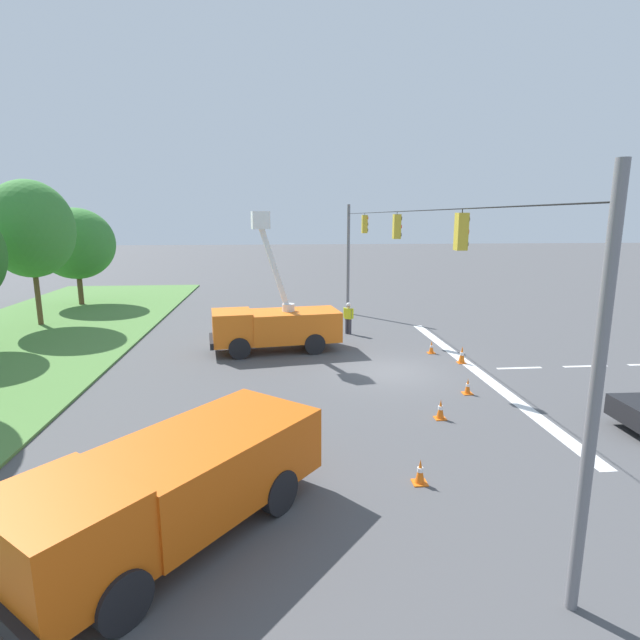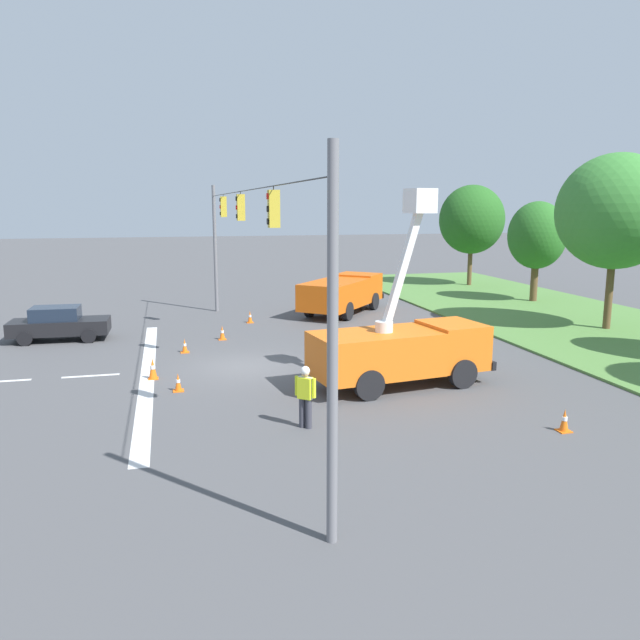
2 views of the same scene
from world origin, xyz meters
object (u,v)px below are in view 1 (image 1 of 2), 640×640
at_px(tree_east_end, 76,244).
at_px(road_worker, 348,316).
at_px(traffic_cone_foreground_right, 462,355).
at_px(utility_truck_bucket_lift, 275,323).
at_px(utility_truck_support_near, 174,483).
at_px(traffic_cone_near_bucket, 440,409).
at_px(tree_far_east, 30,229).
at_px(traffic_cone_mid_right, 431,347).
at_px(traffic_cone_foreground_left, 468,387).
at_px(traffic_cone_mid_left, 228,323).
at_px(traffic_cone_lane_edge_a, 420,472).

distance_m(tree_east_end, road_worker, 21.47).
bearing_deg(tree_east_end, traffic_cone_foreground_right, -126.90).
height_order(utility_truck_bucket_lift, utility_truck_support_near, utility_truck_bucket_lift).
relative_size(utility_truck_support_near, traffic_cone_near_bucket, 10.28).
relative_size(tree_far_east, traffic_cone_near_bucket, 12.92).
bearing_deg(utility_truck_support_near, traffic_cone_mid_right, -35.61).
relative_size(traffic_cone_foreground_left, traffic_cone_near_bucket, 0.89).
distance_m(utility_truck_support_near, traffic_cone_foreground_right, 15.43).
distance_m(utility_truck_support_near, traffic_cone_mid_left, 19.61).
bearing_deg(traffic_cone_lane_edge_a, traffic_cone_mid_left, 19.19).
bearing_deg(tree_far_east, utility_truck_bucket_lift, -116.27).
bearing_deg(road_worker, traffic_cone_foreground_left, -163.34).
bearing_deg(traffic_cone_foreground_right, utility_truck_bucket_lift, 70.88).
distance_m(traffic_cone_foreground_right, traffic_cone_lane_edge_a, 10.96).
xyz_separation_m(utility_truck_support_near, traffic_cone_mid_right, (13.20, -9.45, -0.92)).
bearing_deg(utility_truck_bucket_lift, traffic_cone_foreground_left, -133.61).
xyz_separation_m(traffic_cone_mid_left, traffic_cone_lane_edge_a, (-17.97, -6.25, -0.01)).
xyz_separation_m(tree_far_east, traffic_cone_near_bucket, (-15.77, -19.24, -5.39)).
xyz_separation_m(tree_east_end, traffic_cone_mid_left, (-8.76, -11.43, -4.20)).
relative_size(utility_truck_bucket_lift, traffic_cone_near_bucket, 10.10).
xyz_separation_m(utility_truck_bucket_lift, traffic_cone_foreground_left, (-6.71, -7.05, -1.08)).
bearing_deg(utility_truck_support_near, traffic_cone_foreground_left, -49.92).
xyz_separation_m(utility_truck_bucket_lift, traffic_cone_mid_left, (5.24, 2.76, -1.05)).
bearing_deg(tree_east_end, traffic_cone_near_bucket, -139.61).
xyz_separation_m(tree_east_end, utility_truck_bucket_lift, (-14.00, -14.18, -3.15)).
distance_m(tree_east_end, utility_truck_bucket_lift, 20.17).
height_order(tree_east_end, road_worker, tree_east_end).
xyz_separation_m(traffic_cone_mid_right, traffic_cone_near_bucket, (-7.75, 2.15, 0.03)).
bearing_deg(traffic_cone_near_bucket, traffic_cone_foreground_left, -38.92).
bearing_deg(utility_truck_bucket_lift, traffic_cone_mid_right, -98.75).
bearing_deg(road_worker, traffic_cone_mid_right, -142.48).
bearing_deg(traffic_cone_foreground_right, traffic_cone_foreground_left, 162.27).
bearing_deg(traffic_cone_lane_edge_a, tree_far_east, 41.64).
bearing_deg(tree_far_east, traffic_cone_mid_left, -98.38).
relative_size(tree_far_east, traffic_cone_foreground_right, 11.02).
relative_size(utility_truck_support_near, traffic_cone_foreground_right, 8.77).
relative_size(tree_east_end, utility_truck_support_near, 1.04).
bearing_deg(traffic_cone_foreground_left, traffic_cone_mid_left, 39.37).
relative_size(traffic_cone_foreground_right, traffic_cone_mid_right, 1.27).
xyz_separation_m(tree_east_end, utility_truck_support_near, (-28.34, -12.17, -3.30)).
distance_m(road_worker, traffic_cone_lane_edge_a, 16.00).
bearing_deg(traffic_cone_foreground_left, traffic_cone_near_bucket, 141.08).
xyz_separation_m(tree_far_east, traffic_cone_mid_right, (-8.03, -21.38, -5.42)).
bearing_deg(traffic_cone_mid_left, traffic_cone_mid_right, -122.05).
relative_size(traffic_cone_foreground_right, traffic_cone_near_bucket, 1.17).
bearing_deg(traffic_cone_foreground_right, utility_truck_support_near, 138.10).
bearing_deg(utility_truck_support_near, traffic_cone_lane_edge_a, -73.74).
height_order(utility_truck_bucket_lift, road_worker, utility_truck_bucket_lift).
xyz_separation_m(traffic_cone_foreground_right, traffic_cone_near_bucket, (-6.02, 2.99, -0.06)).
bearing_deg(road_worker, tree_east_end, 59.50).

